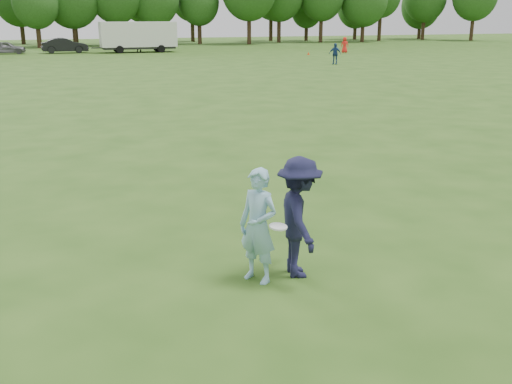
# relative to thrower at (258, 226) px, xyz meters

# --- Properties ---
(ground) EXTENTS (200.00, 200.00, 0.00)m
(ground) POSITION_rel_thrower_xyz_m (-0.08, -0.41, -0.88)
(ground) COLOR #294B15
(ground) RESTS_ON ground
(thrower) EXTENTS (0.71, 0.77, 1.76)m
(thrower) POSITION_rel_thrower_xyz_m (0.00, 0.00, 0.00)
(thrower) COLOR #84B8CC
(thrower) RESTS_ON ground
(defender) EXTENTS (0.91, 1.32, 1.88)m
(defender) POSITION_rel_thrower_xyz_m (0.66, -0.01, 0.06)
(defender) COLOR #171833
(defender) RESTS_ON ground
(player_far_b) EXTENTS (1.03, 0.94, 1.69)m
(player_far_b) POSITION_rel_thrower_xyz_m (20.55, 36.97, -0.04)
(player_far_b) COLOR navy
(player_far_b) RESTS_ON ground
(player_far_c) EXTENTS (0.96, 0.85, 1.66)m
(player_far_c) POSITION_rel_thrower_xyz_m (28.62, 50.22, -0.05)
(player_far_c) COLOR red
(player_far_c) RESTS_ON ground
(player_far_d) EXTENTS (1.81, 1.20, 1.87)m
(player_far_d) POSITION_rel_thrower_xyz_m (8.27, 58.98, 0.05)
(player_far_d) COLOR #292929
(player_far_d) RESTS_ON ground
(car_e) EXTENTS (3.95, 1.87, 1.31)m
(car_e) POSITION_rel_thrower_xyz_m (-5.17, 60.65, -0.23)
(car_e) COLOR slate
(car_e) RESTS_ON ground
(car_f) EXTENTS (4.76, 1.69, 1.56)m
(car_f) POSITION_rel_thrower_xyz_m (0.63, 60.27, -0.10)
(car_f) COLOR black
(car_f) RESTS_ON ground
(field_cone) EXTENTS (0.28, 0.28, 0.30)m
(field_cone) POSITION_rel_thrower_xyz_m (23.67, 48.68, -0.73)
(field_cone) COLOR red
(field_cone) RESTS_ON ground
(disc_in_play) EXTENTS (0.31, 0.31, 0.06)m
(disc_in_play) POSITION_rel_thrower_xyz_m (0.20, -0.29, 0.06)
(disc_in_play) COLOR white
(disc_in_play) RESTS_ON ground
(cargo_trailer) EXTENTS (9.00, 2.75, 3.20)m
(cargo_trailer) POSITION_rel_thrower_xyz_m (8.20, 58.85, 0.89)
(cargo_trailer) COLOR white
(cargo_trailer) RESTS_ON ground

